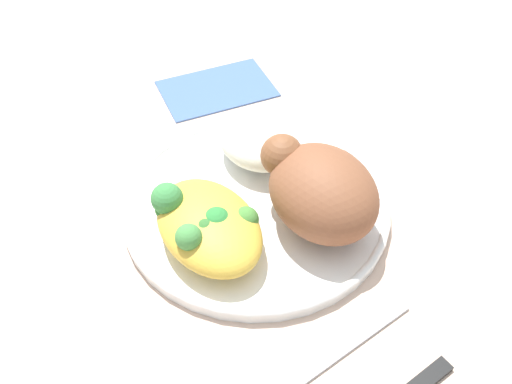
% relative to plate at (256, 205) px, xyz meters
% --- Properties ---
extents(ground_plane, '(2.00, 2.00, 0.00)m').
position_rel_plate_xyz_m(ground_plane, '(0.00, 0.00, -0.01)').
color(ground_plane, '#CEAD98').
extents(plate, '(0.24, 0.24, 0.01)m').
position_rel_plate_xyz_m(plate, '(0.00, 0.00, 0.00)').
color(plate, white).
rests_on(plate, ground_plane).
extents(roasted_chicken, '(0.11, 0.08, 0.07)m').
position_rel_plate_xyz_m(roasted_chicken, '(-0.05, -0.03, 0.04)').
color(roasted_chicken, brown).
rests_on(roasted_chicken, plate).
extents(rice_pile, '(0.09, 0.07, 0.04)m').
position_rel_plate_xyz_m(rice_pile, '(0.05, -0.03, 0.03)').
color(rice_pile, white).
rests_on(rice_pile, plate).
extents(mac_cheese_with_broccoli, '(0.11, 0.08, 0.05)m').
position_rel_plate_xyz_m(mac_cheese_with_broccoli, '(-0.02, 0.06, 0.03)').
color(mac_cheese_with_broccoli, gold).
rests_on(mac_cheese_with_broccoli, plate).
extents(fork, '(0.03, 0.14, 0.01)m').
position_rel_plate_xyz_m(fork, '(-0.16, 0.03, -0.00)').
color(fork, '#B2B2B7').
rests_on(fork, ground_plane).
extents(napkin, '(0.10, 0.13, 0.00)m').
position_rel_plate_xyz_m(napkin, '(0.19, -0.06, -0.01)').
color(napkin, '#47669E').
rests_on(napkin, ground_plane).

